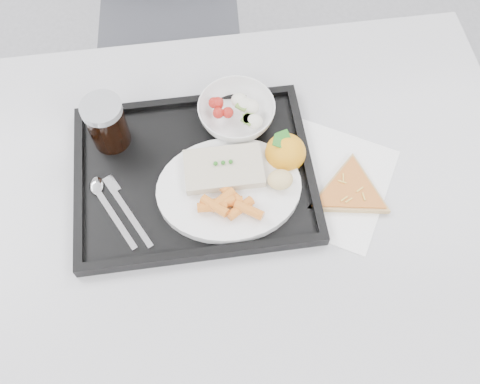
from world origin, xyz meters
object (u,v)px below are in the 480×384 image
Objects in this scene: cola_glass at (106,123)px; pizza_slice at (350,191)px; tray at (194,174)px; dinner_plate at (229,189)px; tangerine at (285,153)px; table at (220,209)px; salad_bowl at (236,113)px.

cola_glass is 0.48m from pizza_slice.
dinner_plate reaches higher than tray.
tangerine is (0.33, -0.09, -0.04)m from cola_glass.
pizza_slice is (0.24, -0.03, 0.08)m from table.
tangerine is (0.18, 0.01, 0.03)m from tray.
pizza_slice is at bearing -7.92° from table.
tangerine is at bearing 20.97° from table.
cola_glass reaches higher than tangerine.
dinner_plate is 0.13m from tangerine.
tray is 1.96× the size of pizza_slice.
dinner_plate is (0.06, -0.05, 0.02)m from tray.
tray is 4.17× the size of cola_glass.
tray is at bearing 164.83° from pizza_slice.
tray is (-0.04, 0.04, 0.08)m from table.
tray reaches higher than table.
cola_glass is at bearing -176.98° from salad_bowl.
tangerine reaches higher than table.
dinner_plate is at bearing -102.56° from salad_bowl.
cola_glass is 0.34m from tangerine.
table is 0.28m from cola_glass.
pizza_slice reaches higher than table.
table is 2.67× the size of tray.
cola_glass is at bearing 158.17° from pizza_slice.
salad_bowl is at bearing 127.94° from tangerine.
tangerine reaches higher than tray.
dinner_plate is 3.00× the size of tangerine.
cola_glass reaches higher than salad_bowl.
dinner_plate is at bearing -153.97° from tangerine.
table is 13.35× the size of tangerine.
tray is at bearing 133.92° from table.
table is 0.18m from tangerine.
cola_glass is at bearing 143.89° from table.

